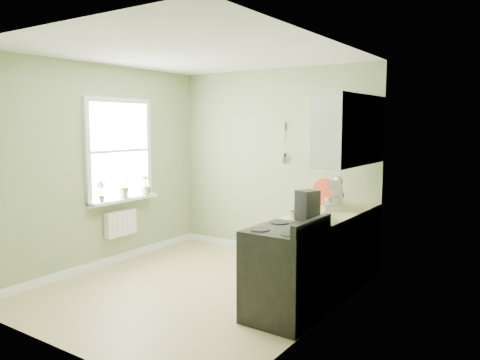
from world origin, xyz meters
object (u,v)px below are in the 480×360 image
Objects in this scene: kettle at (338,196)px; coffee_maker at (307,206)px; stove at (285,273)px; stand_mixer at (334,196)px.

kettle is 1.21m from coffee_maker.
stove is 0.76m from coffee_maker.
stand_mixer is 0.47m from kettle.
stand_mixer is 0.76m from coffee_maker.
stand_mixer is (-0.01, 1.22, 0.61)m from stove.
kettle is (-0.13, 0.45, -0.08)m from stand_mixer.
stand_mixer is at bearing 91.08° from coffee_maker.
stove is 3.21× the size of coffee_maker.
coffee_maker is at bearing -83.15° from kettle.
kettle is at bearing 106.24° from stand_mixer.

